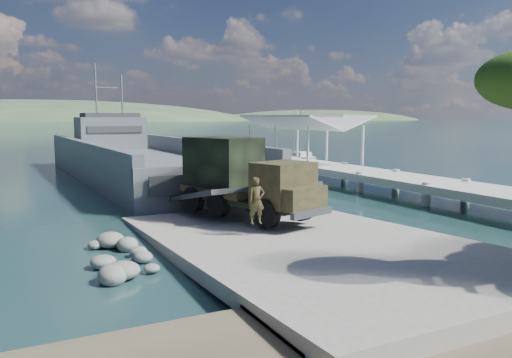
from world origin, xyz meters
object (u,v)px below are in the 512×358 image
object	(u,v)px
soldier	(256,210)
landing_craft	(141,167)
pier	(309,158)
sailboat_far	(295,158)
sailboat_near	(301,158)
military_truck	(242,177)

from	to	relation	value
soldier	landing_craft	bearing A→B (deg)	91.60
pier	sailboat_far	distance (m)	15.47
landing_craft	sailboat_near	distance (m)	21.49
landing_craft	sailboat_far	bearing A→B (deg)	20.03
military_truck	sailboat_far	bearing A→B (deg)	38.10
military_truck	soldier	xyz separation A→B (m)	(-1.04, -3.58, -0.87)
pier	sailboat_near	bearing A→B (deg)	60.95
landing_craft	sailboat_near	bearing A→B (deg)	17.93
pier	sailboat_far	size ratio (longest dim) A/B	7.12
pier	soldier	bearing A→B (deg)	-128.00
pier	military_truck	distance (m)	19.76
sailboat_far	military_truck	bearing A→B (deg)	-129.10
soldier	sailboat_near	size ratio (longest dim) A/B	0.28
landing_craft	sailboat_far	size ratio (longest dim) A/B	6.18
pier	sailboat_far	world-z (taller)	sailboat_far
pier	sailboat_near	xyz separation A→B (m)	(7.28, 13.11, -1.25)
soldier	sailboat_near	world-z (taller)	sailboat_near
military_truck	sailboat_near	xyz separation A→B (m)	(20.49, 27.78, -1.95)
pier	landing_craft	distance (m)	14.21
pier	sailboat_far	xyz separation A→B (m)	(6.89, 13.80, -1.27)
military_truck	soldier	size ratio (longest dim) A/B	4.39
sailboat_near	sailboat_far	bearing A→B (deg)	129.52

